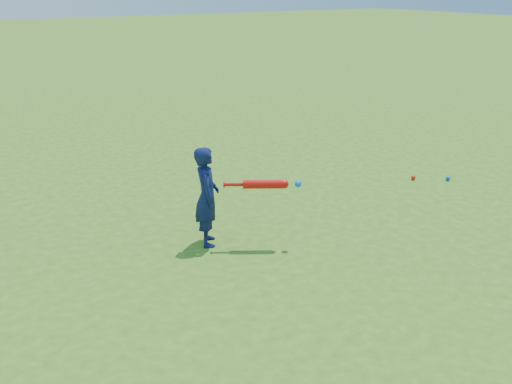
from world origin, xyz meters
TOP-DOWN VIEW (x-y plane):
  - ground at (0.00, 0.00)m, footprint 80.00×80.00m
  - child at (-0.70, -0.49)m, footprint 0.38×0.45m
  - ground_ball_red at (2.65, -0.20)m, footprint 0.06×0.06m
  - ground_ball_blue at (3.02, -0.48)m, footprint 0.06×0.06m
  - bat_swing at (-0.20, -0.85)m, footprint 0.69×0.44m

SIDE VIEW (x-z plane):
  - ground at x=0.00m, z-range 0.00..0.00m
  - ground_ball_red at x=2.65m, z-range 0.00..0.06m
  - ground_ball_blue at x=3.02m, z-range 0.00..0.06m
  - child at x=-0.70m, z-range 0.00..1.04m
  - bat_swing at x=-0.20m, z-range 0.62..0.71m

